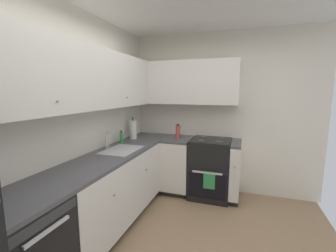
# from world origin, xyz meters

# --- Properties ---
(wall_back) EXTENTS (3.98, 0.05, 2.61)m
(wall_back) POSITION_xyz_m (0.00, 1.50, 1.31)
(wall_back) COLOR silver
(wall_back) RESTS_ON ground_plane
(wall_right) EXTENTS (0.05, 3.05, 2.61)m
(wall_right) POSITION_xyz_m (1.97, 0.00, 1.31)
(wall_right) COLOR silver
(wall_right) RESTS_ON ground_plane
(lower_cabinets_back) EXTENTS (1.80, 0.62, 0.88)m
(lower_cabinets_back) POSITION_xyz_m (0.44, 1.18, 0.45)
(lower_cabinets_back) COLOR silver
(lower_cabinets_back) RESTS_ON ground_plane
(countertop_back) EXTENTS (3.01, 0.60, 0.03)m
(countertop_back) POSITION_xyz_m (0.44, 1.17, 0.90)
(countertop_back) COLOR #4C4C51
(countertop_back) RESTS_ON lower_cabinets_back
(lower_cabinets_right) EXTENTS (0.62, 1.21, 0.88)m
(lower_cabinets_right) POSITION_xyz_m (1.64, 0.42, 0.45)
(lower_cabinets_right) COLOR silver
(lower_cabinets_right) RESTS_ON ground_plane
(countertop_right) EXTENTS (0.60, 1.21, 0.03)m
(countertop_right) POSITION_xyz_m (1.64, 0.42, 0.90)
(countertop_right) COLOR #4C4C51
(countertop_right) RESTS_ON lower_cabinets_right
(oven_range) EXTENTS (0.68, 0.62, 1.07)m
(oven_range) POSITION_xyz_m (1.66, 0.12, 0.47)
(oven_range) COLOR black
(oven_range) RESTS_ON ground_plane
(upper_cabinets_back) EXTENTS (2.69, 0.34, 0.69)m
(upper_cabinets_back) POSITION_xyz_m (0.28, 1.31, 1.82)
(upper_cabinets_back) COLOR silver
(upper_cabinets_right) EXTENTS (0.32, 1.74, 0.69)m
(upper_cabinets_right) POSITION_xyz_m (1.78, 0.60, 1.82)
(upper_cabinets_right) COLOR silver
(sink) EXTENTS (0.55, 0.40, 0.10)m
(sink) POSITION_xyz_m (0.69, 1.14, 0.88)
(sink) COLOR #B7B7BC
(sink) RESTS_ON countertop_back
(faucet) EXTENTS (0.07, 0.16, 0.23)m
(faucet) POSITION_xyz_m (0.69, 1.35, 1.05)
(faucet) COLOR silver
(faucet) RESTS_ON countertop_back
(soap_bottle) EXTENTS (0.05, 0.05, 0.19)m
(soap_bottle) POSITION_xyz_m (1.04, 1.35, 1.00)
(soap_bottle) COLOR #338C4C
(soap_bottle) RESTS_ON countertop_back
(paper_towel_roll) EXTENTS (0.11, 0.11, 0.36)m
(paper_towel_roll) POSITION_xyz_m (1.38, 1.33, 1.07)
(paper_towel_roll) COLOR white
(paper_towel_roll) RESTS_ON countertop_back
(oil_bottle) EXTENTS (0.08, 0.08, 0.24)m
(oil_bottle) POSITION_xyz_m (1.64, 0.65, 1.03)
(oil_bottle) COLOR #BF4C3F
(oil_bottle) RESTS_ON countertop_right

